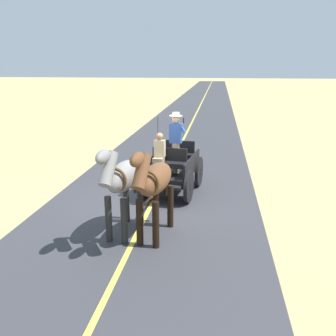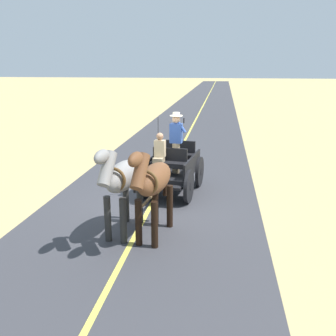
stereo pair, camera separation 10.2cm
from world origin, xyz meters
name	(u,v)px [view 2 (the right image)]	position (x,y,z in m)	size (l,w,h in m)	color
ground_plane	(153,201)	(0.00, 0.00, 0.00)	(200.00, 200.00, 0.00)	tan
road_surface	(153,201)	(0.00, 0.00, 0.00)	(5.96, 160.00, 0.01)	#38383D
road_centre_stripe	(153,201)	(0.00, 0.00, 0.01)	(0.12, 160.00, 0.00)	#DBCC4C
horse_drawn_carriage	(173,167)	(-0.47, -0.80, 0.82)	(1.72, 4.51, 2.50)	black
horse_near_side	(153,182)	(-0.43, 2.25, 1.32)	(0.79, 2.15, 2.21)	brown
horse_off_side	(122,179)	(0.30, 2.15, 1.32)	(0.74, 2.14, 2.21)	gray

